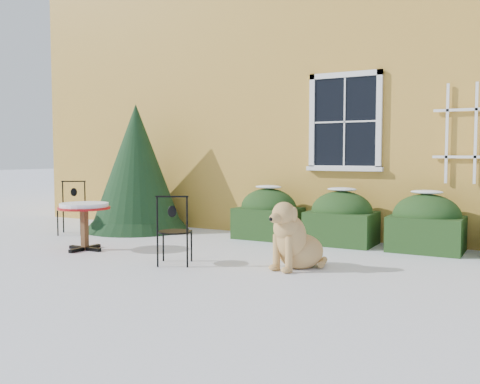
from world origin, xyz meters
The scene contains 8 objects.
ground centered at (0.00, 0.00, 0.00)m, with size 80.00×80.00×0.00m, color white.
house centered at (0.00, 7.00, 3.22)m, with size 12.40×8.40×6.40m.
hedge_row centered at (1.65, 2.55, 0.40)m, with size 4.95×0.80×0.91m.
evergreen_shrub centered at (-2.93, 2.24, 0.96)m, with size 1.97×1.97×2.38m.
bistro_table centered at (-2.20, 0.16, 0.59)m, with size 0.77×0.77×0.71m.
patio_chair_near centered at (-0.39, -0.06, 0.46)m, with size 0.54×0.54×0.92m.
patio_chair_far centered at (-3.64, 1.29, 0.48)m, with size 0.59×0.58×0.96m.
dog centered at (1.07, 0.47, 0.35)m, with size 0.71×0.94×0.88m.
Camera 1 is at (3.68, -5.66, 1.43)m, focal length 40.00 mm.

